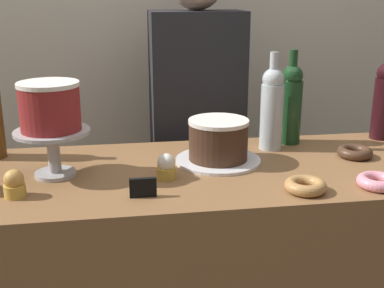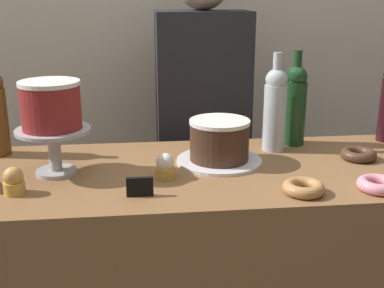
% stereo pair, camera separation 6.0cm
% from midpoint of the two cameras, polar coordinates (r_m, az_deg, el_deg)
% --- Properties ---
extents(back_wall, '(6.00, 0.05, 2.60)m').
position_cam_midpoint_polar(back_wall, '(2.26, -4.28, 12.88)').
color(back_wall, beige).
rests_on(back_wall, ground_plane).
extents(cake_stand_pedestal, '(0.21, 0.21, 0.14)m').
position_cam_midpoint_polar(cake_stand_pedestal, '(1.47, -16.88, -0.12)').
color(cake_stand_pedestal, '#B2B2B7').
rests_on(cake_stand_pedestal, display_counter).
extents(white_layer_cake, '(0.17, 0.17, 0.14)m').
position_cam_midpoint_polar(white_layer_cake, '(1.44, -17.26, 4.18)').
color(white_layer_cake, maroon).
rests_on(white_layer_cake, cake_stand_pedestal).
extents(silver_serving_platter, '(0.27, 0.27, 0.01)m').
position_cam_midpoint_polar(silver_serving_platter, '(1.55, 1.92, -1.89)').
color(silver_serving_platter, white).
rests_on(silver_serving_platter, display_counter).
extents(chocolate_round_cake, '(0.19, 0.19, 0.13)m').
position_cam_midpoint_polar(chocolate_round_cake, '(1.53, 1.95, 0.53)').
color(chocolate_round_cake, '#3D2619').
rests_on(chocolate_round_cake, silver_serving_platter).
extents(wine_bottle_green, '(0.08, 0.08, 0.33)m').
position_cam_midpoint_polar(wine_bottle_green, '(1.74, 10.39, 4.73)').
color(wine_bottle_green, '#193D1E').
rests_on(wine_bottle_green, display_counter).
extents(wine_bottle_dark_red, '(0.08, 0.08, 0.33)m').
position_cam_midpoint_polar(wine_bottle_dark_red, '(1.88, 20.47, 4.87)').
color(wine_bottle_dark_red, black).
rests_on(wine_bottle_dark_red, display_counter).
extents(wine_bottle_clear, '(0.08, 0.08, 0.33)m').
position_cam_midpoint_polar(wine_bottle_clear, '(1.66, 8.20, 4.24)').
color(wine_bottle_clear, '#B2BCC1').
rests_on(wine_bottle_clear, display_counter).
extents(cupcake_caramel, '(0.06, 0.06, 0.07)m').
position_cam_midpoint_polar(cupcake_caramel, '(1.37, -21.03, -4.37)').
color(cupcake_caramel, gold).
rests_on(cupcake_caramel, display_counter).
extents(cupcake_vanilla, '(0.06, 0.06, 0.07)m').
position_cam_midpoint_polar(cupcake_vanilla, '(1.40, -4.21, -2.67)').
color(cupcake_vanilla, gold).
rests_on(cupcake_vanilla, display_counter).
extents(donut_pink, '(0.11, 0.11, 0.03)m').
position_cam_midpoint_polar(donut_pink, '(1.43, 19.54, -4.13)').
color(donut_pink, pink).
rests_on(donut_pink, display_counter).
extents(donut_chocolate, '(0.11, 0.11, 0.03)m').
position_cam_midpoint_polar(donut_chocolate, '(1.66, 17.33, -0.91)').
color(donut_chocolate, '#472D1E').
rests_on(donut_chocolate, display_counter).
extents(donut_maple, '(0.11, 0.11, 0.03)m').
position_cam_midpoint_polar(donut_maple, '(1.34, 11.74, -4.77)').
color(donut_maple, '#B27F47').
rests_on(donut_maple, display_counter).
extents(price_sign_chalkboard, '(0.07, 0.01, 0.05)m').
position_cam_midpoint_polar(price_sign_chalkboard, '(1.29, -7.01, -5.03)').
color(price_sign_chalkboard, black).
rests_on(price_sign_chalkboard, display_counter).
extents(barista_figure, '(0.36, 0.22, 1.60)m').
position_cam_midpoint_polar(barista_figure, '(2.02, -0.33, -0.94)').
color(barista_figure, black).
rests_on(barista_figure, ground_plane).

